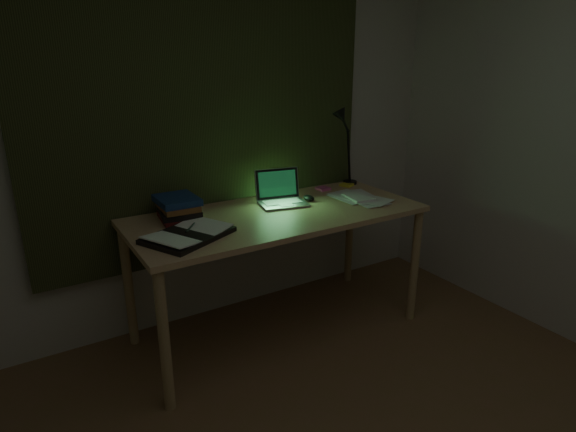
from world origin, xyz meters
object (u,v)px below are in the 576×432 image
object	(u,v)px
laptop	(283,189)
open_textbook	(188,234)
loose_papers	(351,199)
book_stack	(179,208)
desk_lamp	(351,146)
desk	(278,273)

from	to	relation	value
laptop	open_textbook	xyz separation A→B (m)	(-0.72, -0.23, -0.09)
laptop	loose_papers	xyz separation A→B (m)	(0.43, -0.14, -0.10)
open_textbook	loose_papers	distance (m)	1.15
book_stack	loose_papers	bearing A→B (deg)	-10.98
book_stack	desk_lamp	bearing A→B (deg)	5.25
desk_lamp	desk	bearing A→B (deg)	-165.14
desk	laptop	distance (m)	0.53
open_textbook	loose_papers	bearing A→B (deg)	-21.60
desk	loose_papers	xyz separation A→B (m)	(0.54, -0.02, 0.41)
book_stack	loose_papers	distance (m)	1.11
book_stack	desk	bearing A→B (deg)	-19.03
desk	laptop	bearing A→B (deg)	46.12
desk	loose_papers	distance (m)	0.68
desk_lamp	loose_papers	bearing A→B (deg)	-133.58
loose_papers	desk_lamp	xyz separation A→B (m)	(0.25, 0.33, 0.27)
desk_lamp	book_stack	bearing A→B (deg)	178.85
open_textbook	laptop	bearing A→B (deg)	-8.38
laptop	open_textbook	size ratio (longest dim) A/B	0.77
book_stack	desk_lamp	size ratio (longest dim) A/B	0.47
laptop	desk_lamp	xyz separation A→B (m)	(0.69, 0.20, 0.17)
book_stack	desk_lamp	world-z (taller)	desk_lamp
desk	book_stack	size ratio (longest dim) A/B	6.82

